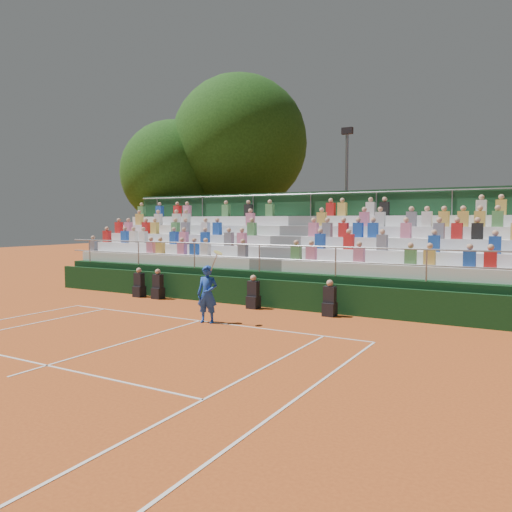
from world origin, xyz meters
The scene contains 8 objects.
ground centered at (0.00, 0.00, 0.00)m, with size 90.00×90.00×0.00m, color #C05420.
courtside_wall centered at (0.00, 3.20, 0.50)m, with size 20.00×0.15×1.00m, color black.
line_officials centered at (-1.40, 2.75, 0.48)m, with size 8.65×0.40×1.19m.
grandstand centered at (0.00, 6.44, 1.08)m, with size 20.00×5.20×4.40m.
tennis_player centered at (0.36, -0.09, 0.88)m, with size 0.89×0.55×2.22m.
tree_west centered at (-10.45, 11.61, 5.96)m, with size 6.31×6.31×9.13m.
tree_east centered at (-6.88, 13.50, 7.73)m, with size 8.10×8.10×11.79m.
floodlight_mast centered at (-0.20, 13.73, 4.72)m, with size 0.60×0.25×8.10m.
Camera 1 is at (9.10, -12.34, 3.10)m, focal length 35.00 mm.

